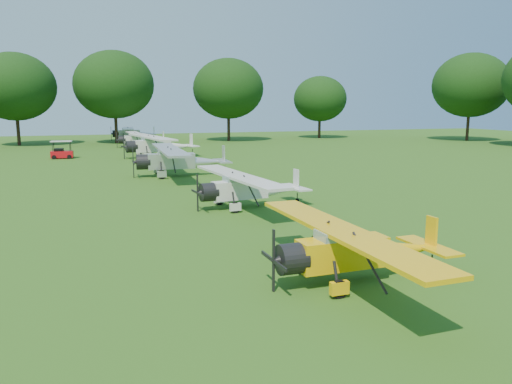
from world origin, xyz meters
TOP-DOWN VIEW (x-y plane):
  - ground at (0.00, 0.00)m, footprint 160.00×160.00m
  - tree_belt at (3.57, 0.16)m, footprint 137.36×130.27m
  - aircraft_2 at (1.13, -4.26)m, footprint 5.78×9.19m
  - aircraft_3 at (1.53, 7.42)m, footprint 6.03×9.59m
  - aircraft_4 at (0.21, 20.28)m, footprint 7.27×11.57m
  - aircraft_5 at (0.67, 34.78)m, footprint 7.67×12.15m
  - aircraft_6 at (0.29, 48.61)m, footprint 6.30×10.02m
  - aircraft_7 at (0.50, 61.73)m, footprint 6.84×10.89m
  - golf_cart at (-8.68, 36.67)m, footprint 2.17×1.43m

SIDE VIEW (x-z plane):
  - ground at x=0.00m, z-range 0.00..0.00m
  - golf_cart at x=-8.68m, z-range -0.29..1.48m
  - aircraft_2 at x=1.13m, z-range 0.15..1.97m
  - aircraft_3 at x=1.53m, z-range 0.16..2.04m
  - aircraft_6 at x=0.29m, z-range 0.17..2.14m
  - aircraft_7 at x=0.50m, z-range 0.18..2.32m
  - aircraft_4 at x=0.21m, z-range 0.19..2.47m
  - aircraft_5 at x=0.67m, z-range 0.20..2.59m
  - tree_belt at x=3.57m, z-range 0.77..15.29m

